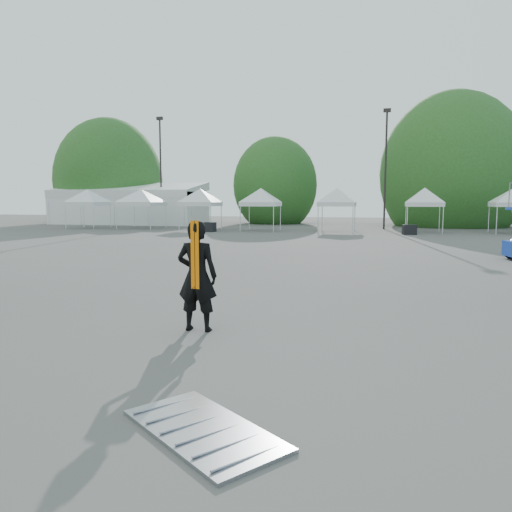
# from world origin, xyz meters

# --- Properties ---
(ground) EXTENTS (120.00, 120.00, 0.00)m
(ground) POSITION_xyz_m (0.00, 0.00, 0.00)
(ground) COLOR #474442
(ground) RESTS_ON ground
(marquee) EXTENTS (15.00, 6.25, 4.23)m
(marquee) POSITION_xyz_m (-22.00, 35.00, 1.97)
(marquee) COLOR white
(marquee) RESTS_ON ground
(light_pole_west) EXTENTS (0.60, 0.25, 10.30)m
(light_pole_west) POSITION_xyz_m (-18.00, 34.00, 5.77)
(light_pole_west) COLOR black
(light_pole_west) RESTS_ON ground
(light_pole_east) EXTENTS (0.60, 0.25, 9.80)m
(light_pole_east) POSITION_xyz_m (3.00, 32.00, 5.52)
(light_pole_east) COLOR black
(light_pole_east) RESTS_ON ground
(tree_far_w) EXTENTS (4.80, 4.80, 7.30)m
(tree_far_w) POSITION_xyz_m (-26.00, 38.00, 4.54)
(tree_far_w) COLOR #382314
(tree_far_w) RESTS_ON ground
(tree_mid_w) EXTENTS (4.16, 4.16, 6.33)m
(tree_mid_w) POSITION_xyz_m (-8.00, 40.00, 3.93)
(tree_mid_w) COLOR #382314
(tree_mid_w) RESTS_ON ground
(tree_mid_e) EXTENTS (5.12, 5.12, 7.79)m
(tree_mid_e) POSITION_xyz_m (9.00, 39.00, 4.84)
(tree_mid_e) COLOR #382314
(tree_mid_e) RESTS_ON ground
(tent_a) EXTENTS (4.05, 4.05, 3.88)m
(tent_a) POSITION_xyz_m (-21.70, 27.26, 3.06)
(tent_a) COLOR silver
(tent_a) RESTS_ON ground
(tent_b) EXTENTS (4.66, 4.66, 3.88)m
(tent_b) POSITION_xyz_m (-17.17, 28.26, 3.06)
(tent_b) COLOR silver
(tent_b) RESTS_ON ground
(tent_c) EXTENTS (4.03, 4.03, 3.88)m
(tent_c) POSITION_xyz_m (-11.42, 27.25, 3.06)
(tent_c) COLOR silver
(tent_c) RESTS_ON ground
(tent_d) EXTENTS (3.98, 3.98, 3.88)m
(tent_d) POSITION_xyz_m (-6.39, 27.30, 3.06)
(tent_d) COLOR silver
(tent_d) RESTS_ON ground
(tent_e) EXTENTS (3.92, 3.92, 3.88)m
(tent_e) POSITION_xyz_m (-0.52, 27.91, 3.06)
(tent_e) COLOR silver
(tent_e) RESTS_ON ground
(tent_f) EXTENTS (3.76, 3.76, 3.88)m
(tent_f) POSITION_xyz_m (5.86, 28.36, 3.06)
(tent_f) COLOR silver
(tent_f) RESTS_ON ground
(man) EXTENTS (0.77, 0.52, 2.05)m
(man) POSITION_xyz_m (-0.30, -2.33, 1.03)
(man) COLOR black
(man) RESTS_ON ground
(barrier_mid) EXTENTS (2.07, 1.88, 0.06)m
(barrier_mid) POSITION_xyz_m (1.24, -6.16, 0.03)
(barrier_mid) COLOR gray
(barrier_mid) RESTS_ON ground
(crate_west) EXTENTS (1.02, 0.84, 0.72)m
(crate_west) POSITION_xyz_m (-9.91, 25.04, 0.36)
(crate_west) COLOR black
(crate_west) RESTS_ON ground
(crate_mid) EXTENTS (1.01, 0.85, 0.70)m
(crate_mid) POSITION_xyz_m (4.73, 25.52, 0.35)
(crate_mid) COLOR black
(crate_mid) RESTS_ON ground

